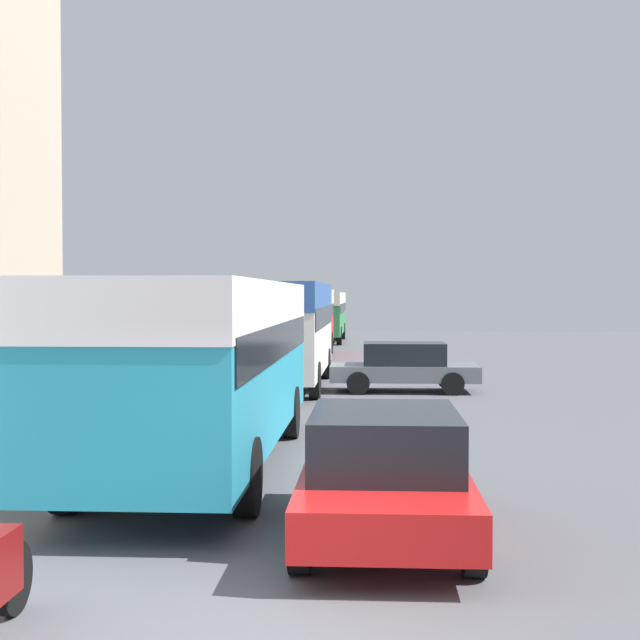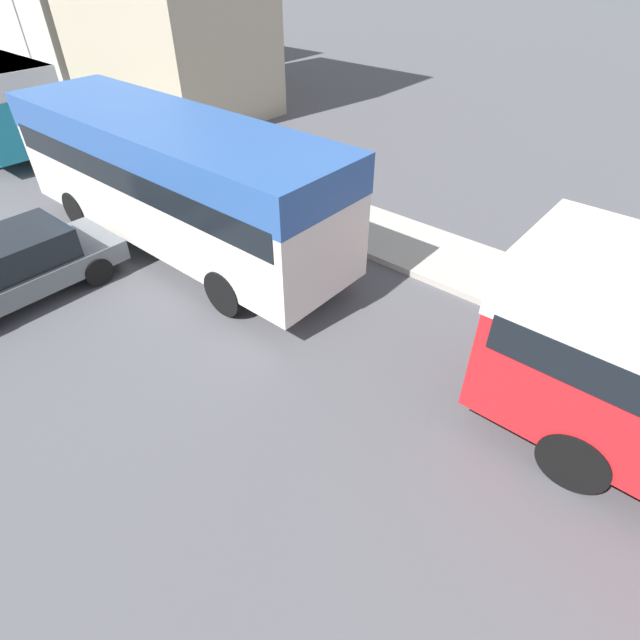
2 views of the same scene
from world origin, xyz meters
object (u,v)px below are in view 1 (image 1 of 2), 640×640
object	(u,v)px
bus_third_in_line	(300,313)
bus_rear	(322,310)
bus_following	(283,320)
car_crossing	(385,472)
pedestrian_walking_away	(135,372)
pedestrian_near_curb	(285,320)
car_far_curb	(404,366)
bus_lead	(202,347)

from	to	relation	value
bus_third_in_line	bus_rear	size ratio (longest dim) A/B	0.89
bus_following	car_crossing	xyz separation A→B (m)	(2.78, -16.28, -1.25)
bus_rear	pedestrian_walking_away	bearing A→B (deg)	-94.69
bus_rear	pedestrian_near_curb	bearing A→B (deg)	110.43
car_far_curb	bus_lead	bearing A→B (deg)	-17.83
bus_rear	car_crossing	size ratio (longest dim) A/B	2.46
bus_following	car_far_curb	distance (m)	3.91
car_far_curb	pedestrian_walking_away	size ratio (longest dim) A/B	2.51
car_crossing	pedestrian_walking_away	size ratio (longest dim) A/B	2.52
bus_lead	bus_rear	world-z (taller)	bus_lead
bus_following	pedestrian_walking_away	world-z (taller)	bus_following
bus_lead	bus_rear	size ratio (longest dim) A/B	0.96
bus_lead	bus_following	xyz separation A→B (m)	(0.07, 12.29, 0.07)
bus_third_in_line	pedestrian_near_curb	bearing A→B (deg)	97.33
bus_rear	car_crossing	xyz separation A→B (m)	(3.00, -41.68, -1.12)
bus_third_in_line	pedestrian_walking_away	bearing A→B (deg)	-97.14
bus_third_in_line	bus_following	bearing A→B (deg)	-87.86
bus_lead	bus_third_in_line	distance (m)	24.77
bus_following	bus_third_in_line	distance (m)	12.49
bus_lead	bus_third_in_line	bearing A→B (deg)	90.91
bus_rear	car_crossing	world-z (taller)	bus_rear
bus_lead	car_crossing	xyz separation A→B (m)	(2.86, -3.99, -1.18)
car_crossing	car_far_curb	bearing A→B (deg)	87.03
bus_lead	car_far_curb	distance (m)	11.99
bus_third_in_line	car_far_curb	bearing A→B (deg)	-73.21
bus_lead	bus_rear	distance (m)	37.69
pedestrian_near_curb	pedestrian_walking_away	size ratio (longest dim) A/B	1.09
bus_rear	car_far_curb	world-z (taller)	bus_rear
bus_third_in_line	pedestrian_near_curb	world-z (taller)	bus_third_in_line
bus_rear	car_far_curb	size ratio (longest dim) A/B	2.47
bus_rear	pedestrian_near_curb	size ratio (longest dim) A/B	5.69
bus_lead	bus_rear	xyz separation A→B (m)	(-0.14, 37.69, -0.06)
bus_lead	bus_third_in_line	xyz separation A→B (m)	(-0.39, 24.77, 0.01)
bus_lead	pedestrian_near_curb	size ratio (longest dim) A/B	5.44
bus_lead	pedestrian_near_curb	world-z (taller)	bus_lead
bus_following	bus_lead	bearing A→B (deg)	-90.34
bus_rear	pedestrian_near_curb	xyz separation A→B (m)	(-2.92, 7.85, -0.82)
bus_lead	car_far_curb	size ratio (longest dim) A/B	2.36
bus_lead	pedestrian_walking_away	world-z (taller)	bus_lead
bus_following	car_crossing	size ratio (longest dim) A/B	2.22
bus_lead	car_far_curb	bearing A→B (deg)	72.17
car_far_curb	bus_third_in_line	bearing A→B (deg)	-163.21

